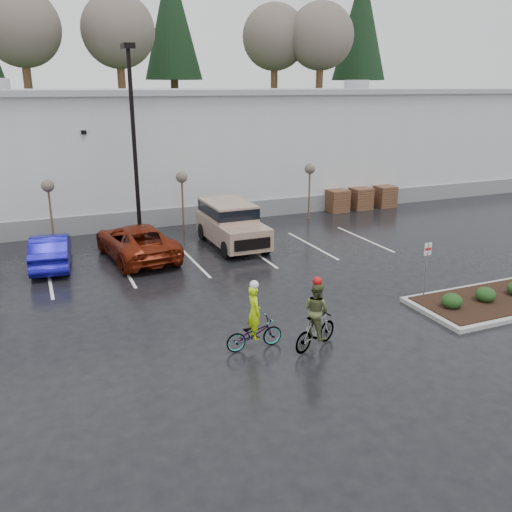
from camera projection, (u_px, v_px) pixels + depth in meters
name	position (u px, v px, depth m)	size (l,w,h in m)	color
ground	(335.00, 320.00, 17.94)	(120.00, 120.00, 0.00)	black
warehouse	(167.00, 145.00, 36.15)	(60.50, 15.50, 7.20)	silver
wooded_ridge	(113.00, 130.00, 56.56)	(80.00, 25.00, 6.00)	#273918
lamppost	(133.00, 124.00, 25.28)	(0.50, 1.00, 9.22)	black
sapling_west	(48.00, 189.00, 25.56)	(0.60, 0.60, 3.20)	#513520
sapling_mid	(182.00, 180.00, 27.98)	(0.60, 0.60, 3.20)	#513520
sapling_east	(310.00, 172.00, 30.77)	(0.60, 0.60, 3.20)	#513520
pallet_stack_a	(337.00, 201.00, 33.19)	(1.20, 1.20, 1.35)	#513520
pallet_stack_b	(361.00, 198.00, 33.82)	(1.20, 1.20, 1.35)	#513520
pallet_stack_c	(384.00, 196.00, 34.49)	(1.20, 1.20, 1.35)	#513520
shrub_a	(452.00, 301.00, 18.42)	(0.70, 0.70, 0.52)	black
shrub_b	(486.00, 295.00, 18.98)	(0.70, 0.70, 0.52)	black
fire_lane_sign	(427.00, 264.00, 19.10)	(0.30, 0.05, 2.20)	gray
car_blue	(51.00, 250.00, 23.04)	(1.52, 4.35, 1.43)	#0F0C85
car_red	(136.00, 241.00, 24.13)	(2.58, 5.59, 1.55)	#671909
suv_tan	(232.00, 225.00, 25.92)	(2.20, 5.10, 2.06)	#A0826C
cyclist_hivis	(254.00, 327.00, 15.80)	(1.77, 0.65, 2.13)	#3F3F44
cyclist_olive	(316.00, 322.00, 15.81)	(1.77, 1.11, 2.22)	#3F3F44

